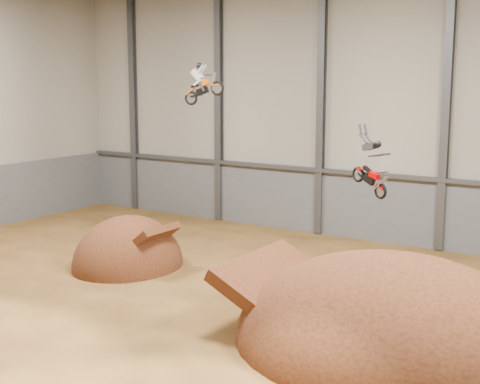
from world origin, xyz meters
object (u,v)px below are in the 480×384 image
takeoff_ramp (128,266)px  fmx_rider_a (206,79)px  fmx_rider_b (368,161)px  landing_ramp (390,346)px

takeoff_ramp → fmx_rider_a: 9.18m
takeoff_ramp → fmx_rider_b: 12.65m
fmx_rider_b → fmx_rider_a: bearing=-170.5°
landing_ramp → fmx_rider_b: 6.45m
takeoff_ramp → fmx_rider_a: (2.61, 2.55, 8.43)m
takeoff_ramp → fmx_rider_a: bearing=44.3°
fmx_rider_a → fmx_rider_b: size_ratio=0.85×
fmx_rider_a → landing_ramp: bearing=-33.1°
fmx_rider_a → fmx_rider_b: 9.48m
fmx_rider_b → takeoff_ramp: bearing=-154.4°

